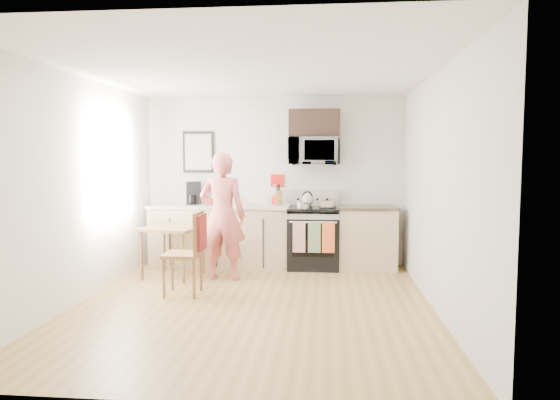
# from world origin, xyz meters

# --- Properties ---
(floor) EXTENTS (4.60, 4.60, 0.00)m
(floor) POSITION_xyz_m (0.00, 0.00, 0.00)
(floor) COLOR olive
(floor) RESTS_ON ground
(back_wall) EXTENTS (4.00, 0.04, 2.60)m
(back_wall) POSITION_xyz_m (0.00, 2.30, 1.30)
(back_wall) COLOR silver
(back_wall) RESTS_ON floor
(front_wall) EXTENTS (4.00, 0.04, 2.60)m
(front_wall) POSITION_xyz_m (0.00, -2.30, 1.30)
(front_wall) COLOR silver
(front_wall) RESTS_ON floor
(left_wall) EXTENTS (0.04, 4.60, 2.60)m
(left_wall) POSITION_xyz_m (-2.00, 0.00, 1.30)
(left_wall) COLOR silver
(left_wall) RESTS_ON floor
(right_wall) EXTENTS (0.04, 4.60, 2.60)m
(right_wall) POSITION_xyz_m (2.00, 0.00, 1.30)
(right_wall) COLOR silver
(right_wall) RESTS_ON floor
(ceiling) EXTENTS (4.00, 4.60, 0.04)m
(ceiling) POSITION_xyz_m (0.00, 0.00, 2.60)
(ceiling) COLOR white
(ceiling) RESTS_ON back_wall
(window) EXTENTS (0.06, 1.40, 1.50)m
(window) POSITION_xyz_m (-1.96, 0.80, 1.55)
(window) COLOR silver
(window) RESTS_ON left_wall
(cabinet_left) EXTENTS (2.10, 0.60, 0.90)m
(cabinet_left) POSITION_xyz_m (-0.80, 2.00, 0.45)
(cabinet_left) COLOR tan
(cabinet_left) RESTS_ON floor
(countertop_left) EXTENTS (2.14, 0.64, 0.04)m
(countertop_left) POSITION_xyz_m (-0.80, 2.00, 0.92)
(countertop_left) COLOR beige
(countertop_left) RESTS_ON cabinet_left
(cabinet_right) EXTENTS (0.84, 0.60, 0.90)m
(cabinet_right) POSITION_xyz_m (1.43, 2.00, 0.45)
(cabinet_right) COLOR tan
(cabinet_right) RESTS_ON floor
(countertop_right) EXTENTS (0.88, 0.64, 0.04)m
(countertop_right) POSITION_xyz_m (1.43, 2.00, 0.92)
(countertop_right) COLOR black
(countertop_right) RESTS_ON cabinet_right
(range) EXTENTS (0.76, 0.70, 1.16)m
(range) POSITION_xyz_m (0.63, 1.98, 0.44)
(range) COLOR black
(range) RESTS_ON floor
(microwave) EXTENTS (0.76, 0.51, 0.42)m
(microwave) POSITION_xyz_m (0.63, 2.08, 1.76)
(microwave) COLOR #B1B1B6
(microwave) RESTS_ON back_wall
(upper_cabinet) EXTENTS (0.76, 0.35, 0.40)m
(upper_cabinet) POSITION_xyz_m (0.63, 2.12, 2.18)
(upper_cabinet) COLOR black
(upper_cabinet) RESTS_ON back_wall
(wall_art) EXTENTS (0.50, 0.04, 0.65)m
(wall_art) POSITION_xyz_m (-1.20, 2.28, 1.75)
(wall_art) COLOR black
(wall_art) RESTS_ON back_wall
(wall_trivet) EXTENTS (0.20, 0.02, 0.20)m
(wall_trivet) POSITION_xyz_m (0.05, 2.28, 1.30)
(wall_trivet) COLOR #AE130E
(wall_trivet) RESTS_ON back_wall
(person) EXTENTS (0.65, 0.44, 1.74)m
(person) POSITION_xyz_m (-0.59, 1.14, 0.87)
(person) COLOR #C63639
(person) RESTS_ON floor
(dining_table) EXTENTS (0.77, 0.77, 0.71)m
(dining_table) POSITION_xyz_m (-1.31, 1.23, 0.63)
(dining_table) COLOR brown
(dining_table) RESTS_ON floor
(chair) EXTENTS (0.48, 0.44, 1.01)m
(chair) POSITION_xyz_m (-0.77, 0.34, 0.65)
(chair) COLOR brown
(chair) RESTS_ON floor
(knife_block) EXTENTS (0.14, 0.16, 0.22)m
(knife_block) POSITION_xyz_m (0.08, 2.13, 1.05)
(knife_block) COLOR brown
(knife_block) RESTS_ON countertop_left
(utensil_crock) EXTENTS (0.11, 0.11, 0.32)m
(utensil_crock) POSITION_xyz_m (0.03, 2.15, 1.07)
(utensil_crock) COLOR #AE130E
(utensil_crock) RESTS_ON countertop_left
(fruit_bowl) EXTENTS (0.25, 0.25, 0.10)m
(fruit_bowl) POSITION_xyz_m (-1.27, 2.12, 0.98)
(fruit_bowl) COLOR silver
(fruit_bowl) RESTS_ON countertop_left
(milk_carton) EXTENTS (0.10, 0.10, 0.22)m
(milk_carton) POSITION_xyz_m (-0.91, 2.04, 1.05)
(milk_carton) COLOR tan
(milk_carton) RESTS_ON countertop_left
(coffee_maker) EXTENTS (0.23, 0.31, 0.35)m
(coffee_maker) POSITION_xyz_m (-1.23, 2.07, 1.10)
(coffee_maker) COLOR black
(coffee_maker) RESTS_ON countertop_left
(bread_bag) EXTENTS (0.34, 0.22, 0.12)m
(bread_bag) POSITION_xyz_m (-0.54, 1.91, 1.00)
(bread_bag) COLOR tan
(bread_bag) RESTS_ON countertop_left
(cake) EXTENTS (0.25, 0.25, 0.08)m
(cake) POSITION_xyz_m (0.84, 1.90, 0.96)
(cake) COLOR black
(cake) RESTS_ON range
(kettle) EXTENTS (0.18, 0.18, 0.22)m
(kettle) POSITION_xyz_m (0.53, 2.16, 1.02)
(kettle) COLOR silver
(kettle) RESTS_ON range
(pot) EXTENTS (0.19, 0.30, 0.09)m
(pot) POSITION_xyz_m (0.48, 1.75, 0.97)
(pot) COLOR #B1B1B6
(pot) RESTS_ON range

